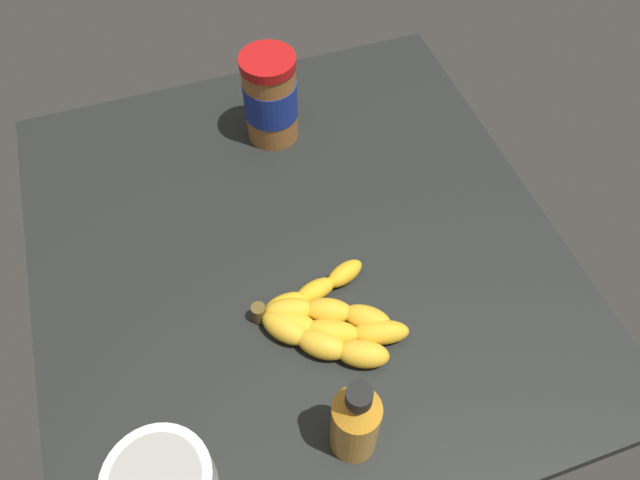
{
  "coord_description": "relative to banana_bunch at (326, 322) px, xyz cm",
  "views": [
    {
      "loc": [
        -51.11,
        13.67,
        76.6
      ],
      "look_at": [
        -3.14,
        -2.7,
        4.79
      ],
      "focal_mm": 34.45,
      "sensor_mm": 36.0,
      "label": 1
    }
  ],
  "objects": [
    {
      "name": "banana_bunch",
      "position": [
        0.0,
        0.0,
        0.0
      ],
      "size": [
        18.43,
        19.99,
        3.73
      ],
      "color": "gold",
      "rests_on": "ground_plane"
    },
    {
      "name": "ground_plane",
      "position": [
        14.29,
        -0.29,
        -3.51
      ],
      "size": [
        83.5,
        77.96,
        3.56
      ],
      "primitive_type": "cube",
      "color": "black"
    },
    {
      "name": "honey_bottle",
      "position": [
        -15.85,
        1.91,
        5.42
      ],
      "size": [
        5.71,
        5.71,
        15.87
      ],
      "color": "orange",
      "rests_on": "ground_plane"
    },
    {
      "name": "peanut_butter_jar",
      "position": [
        38.6,
        -3.78,
        6.32
      ],
      "size": [
        8.98,
        8.98,
        16.08
      ],
      "color": "#9E602D",
      "rests_on": "ground_plane"
    }
  ]
}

